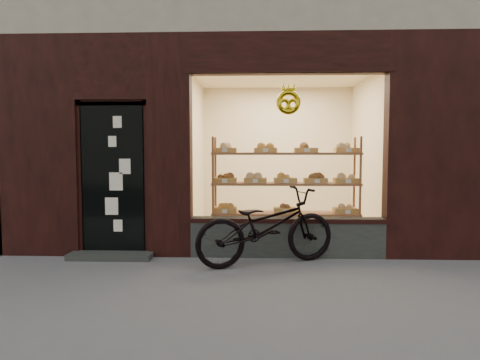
{
  "coord_description": "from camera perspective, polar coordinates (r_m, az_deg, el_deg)",
  "views": [
    {
      "loc": [
        0.02,
        -3.86,
        1.5
      ],
      "look_at": [
        -0.21,
        2.0,
        1.09
      ],
      "focal_mm": 32.0,
      "sensor_mm": 36.0,
      "label": 1
    }
  ],
  "objects": [
    {
      "name": "ground",
      "position": [
        4.14,
        1.91,
        -17.23
      ],
      "size": [
        90.0,
        90.0,
        0.0
      ],
      "primitive_type": "plane",
      "color": "#525358"
    },
    {
      "name": "bicycle",
      "position": [
        5.64,
        3.54,
        -6.19
      ],
      "size": [
        2.03,
        1.34,
        1.01
      ],
      "primitive_type": "imported",
      "rotation": [
        0.0,
        0.0,
        1.96
      ],
      "color": "black",
      "rests_on": "ground"
    },
    {
      "name": "display_shelf",
      "position": [
        6.46,
        6.04,
        -1.6
      ],
      "size": [
        2.2,
        0.45,
        1.7
      ],
      "color": "brown",
      "rests_on": "ground"
    }
  ]
}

